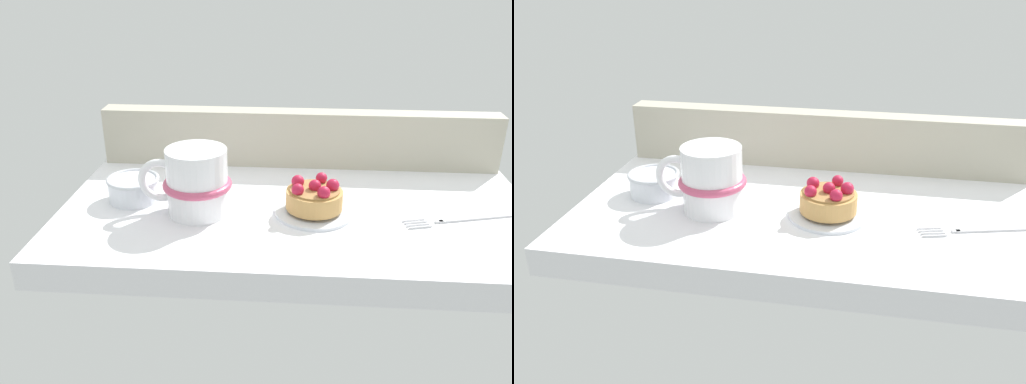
% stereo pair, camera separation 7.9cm
% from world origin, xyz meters
% --- Properties ---
extents(ground_plane, '(0.73, 0.40, 0.04)m').
position_xyz_m(ground_plane, '(0.00, 0.00, -0.02)').
color(ground_plane, white).
extents(window_rail_back, '(0.71, 0.04, 0.10)m').
position_xyz_m(window_rail_back, '(0.00, 0.18, 0.05)').
color(window_rail_back, '#B2AD99').
rests_on(window_rail_back, ground_plane).
extents(dessert_plate, '(0.12, 0.12, 0.01)m').
position_xyz_m(dessert_plate, '(0.03, -0.03, 0.00)').
color(dessert_plate, silver).
rests_on(dessert_plate, ground_plane).
extents(raspberry_tart, '(0.08, 0.08, 0.05)m').
position_xyz_m(raspberry_tart, '(0.03, -0.03, 0.03)').
color(raspberry_tart, tan).
rests_on(raspberry_tart, dessert_plate).
extents(coffee_mug, '(0.14, 0.10, 0.10)m').
position_xyz_m(coffee_mug, '(-0.15, -0.04, 0.05)').
color(coffee_mug, white).
rests_on(coffee_mug, ground_plane).
extents(dessert_fork, '(0.18, 0.06, 0.01)m').
position_xyz_m(dessert_fork, '(0.24, -0.03, 0.00)').
color(dessert_fork, silver).
rests_on(dessert_fork, ground_plane).
extents(sugar_bowl, '(0.08, 0.08, 0.04)m').
position_xyz_m(sugar_bowl, '(-0.26, -0.00, 0.02)').
color(sugar_bowl, silver).
rests_on(sugar_bowl, ground_plane).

